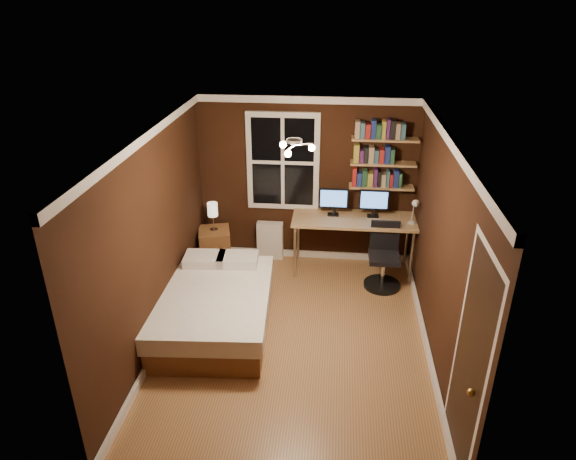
# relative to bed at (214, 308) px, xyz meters

# --- Properties ---
(floor) EXTENTS (4.20, 4.20, 0.00)m
(floor) POSITION_rel_bed_xyz_m (1.00, -0.14, -0.27)
(floor) COLOR brown
(floor) RESTS_ON ground
(wall_back) EXTENTS (3.20, 0.04, 2.50)m
(wall_back) POSITION_rel_bed_xyz_m (1.00, 1.96, 0.98)
(wall_back) COLOR black
(wall_back) RESTS_ON ground
(wall_left) EXTENTS (0.04, 4.20, 2.50)m
(wall_left) POSITION_rel_bed_xyz_m (-0.60, -0.14, 0.98)
(wall_left) COLOR black
(wall_left) RESTS_ON ground
(wall_right) EXTENTS (0.04, 4.20, 2.50)m
(wall_right) POSITION_rel_bed_xyz_m (2.60, -0.14, 0.98)
(wall_right) COLOR black
(wall_right) RESTS_ON ground
(ceiling) EXTENTS (3.20, 4.20, 0.02)m
(ceiling) POSITION_rel_bed_xyz_m (1.00, -0.14, 2.23)
(ceiling) COLOR white
(ceiling) RESTS_ON wall_back
(window) EXTENTS (1.06, 0.06, 1.46)m
(window) POSITION_rel_bed_xyz_m (0.65, 1.92, 1.28)
(window) COLOR white
(window) RESTS_ON wall_back
(door) EXTENTS (0.03, 0.82, 2.05)m
(door) POSITION_rel_bed_xyz_m (2.59, -1.69, 0.75)
(door) COLOR black
(door) RESTS_ON ground
(door_knob) EXTENTS (0.06, 0.06, 0.06)m
(door_knob) POSITION_rel_bed_xyz_m (2.55, -1.99, 0.73)
(door_knob) COLOR gold
(door_knob) RESTS_ON door
(ceiling_fixture) EXTENTS (0.44, 0.44, 0.18)m
(ceiling_fixture) POSITION_rel_bed_xyz_m (1.00, -0.24, 2.13)
(ceiling_fixture) COLOR beige
(ceiling_fixture) RESTS_ON ceiling
(bookshelf_lower) EXTENTS (0.92, 0.22, 0.03)m
(bookshelf_lower) POSITION_rel_bed_xyz_m (2.08, 1.84, 0.98)
(bookshelf_lower) COLOR #9E784D
(bookshelf_lower) RESTS_ON wall_back
(books_row_lower) EXTENTS (0.66, 0.16, 0.23)m
(books_row_lower) POSITION_rel_bed_xyz_m (2.08, 1.84, 1.11)
(books_row_lower) COLOR maroon
(books_row_lower) RESTS_ON bookshelf_lower
(bookshelf_middle) EXTENTS (0.92, 0.22, 0.03)m
(bookshelf_middle) POSITION_rel_bed_xyz_m (2.08, 1.84, 1.33)
(bookshelf_middle) COLOR #9E784D
(bookshelf_middle) RESTS_ON wall_back
(books_row_middle) EXTENTS (0.48, 0.16, 0.23)m
(books_row_middle) POSITION_rel_bed_xyz_m (2.08, 1.84, 1.46)
(books_row_middle) COLOR navy
(books_row_middle) RESTS_ON bookshelf_middle
(bookshelf_upper) EXTENTS (0.92, 0.22, 0.03)m
(bookshelf_upper) POSITION_rel_bed_xyz_m (2.08, 1.84, 1.68)
(bookshelf_upper) COLOR #9E784D
(bookshelf_upper) RESTS_ON wall_back
(books_row_upper) EXTENTS (0.60, 0.16, 0.23)m
(books_row_upper) POSITION_rel_bed_xyz_m (2.08, 1.84, 1.81)
(books_row_upper) COLOR #214E31
(books_row_upper) RESTS_ON bookshelf_upper
(bed) EXTENTS (1.48, 1.97, 0.64)m
(bed) POSITION_rel_bed_xyz_m (0.00, 0.00, 0.00)
(bed) COLOR brown
(bed) RESTS_ON ground
(nightstand) EXTENTS (0.55, 0.55, 0.57)m
(nightstand) POSITION_rel_bed_xyz_m (-0.35, 1.58, 0.01)
(nightstand) COLOR brown
(nightstand) RESTS_ON ground
(bedside_lamp) EXTENTS (0.15, 0.15, 0.43)m
(bedside_lamp) POSITION_rel_bed_xyz_m (-0.35, 1.58, 0.51)
(bedside_lamp) COLOR #F6EDCD
(bedside_lamp) RESTS_ON nightstand
(radiator) EXTENTS (0.40, 0.14, 0.60)m
(radiator) POSITION_rel_bed_xyz_m (0.45, 1.85, 0.03)
(radiator) COLOR silver
(radiator) RESTS_ON ground
(desk) EXTENTS (1.77, 0.66, 0.84)m
(desk) POSITION_rel_bed_xyz_m (1.71, 1.61, 0.51)
(desk) COLOR #9E784D
(desk) RESTS_ON ground
(monitor_left) EXTENTS (0.42, 0.12, 0.41)m
(monitor_left) POSITION_rel_bed_xyz_m (1.41, 1.70, 0.77)
(monitor_left) COLOR black
(monitor_left) RESTS_ON desk
(monitor_right) EXTENTS (0.42, 0.12, 0.41)m
(monitor_right) POSITION_rel_bed_xyz_m (1.98, 1.70, 0.77)
(monitor_right) COLOR black
(monitor_right) RESTS_ON desk
(desk_lamp) EXTENTS (0.14, 0.32, 0.44)m
(desk_lamp) POSITION_rel_bed_xyz_m (2.52, 1.43, 0.79)
(desk_lamp) COLOR silver
(desk_lamp) RESTS_ON desk
(office_chair) EXTENTS (0.52, 0.52, 0.93)m
(office_chair) POSITION_rel_bed_xyz_m (2.14, 1.20, 0.07)
(office_chair) COLOR black
(office_chair) RESTS_ON ground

